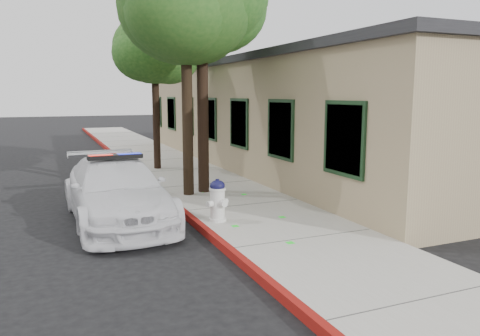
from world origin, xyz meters
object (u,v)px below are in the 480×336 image
object	(u,v)px
police_car	(117,191)
street_tree_far	(155,52)
clapboard_building	(300,114)
street_tree_near	(186,12)
fire_hydrant	(218,200)

from	to	relation	value
police_car	street_tree_far	size ratio (longest dim) A/B	0.89
clapboard_building	street_tree_near	distance (m)	7.90
police_car	fire_hydrant	xyz separation A→B (m)	(1.97, -1.37, -0.11)
fire_hydrant	street_tree_near	xyz separation A→B (m)	(0.23, 2.93, 4.44)
police_car	street_tree_near	bearing A→B (deg)	33.89
fire_hydrant	street_tree_far	size ratio (longest dim) A/B	0.16
fire_hydrant	clapboard_building	bearing A→B (deg)	31.21
clapboard_building	street_tree_near	xyz separation A→B (m)	(-5.98, -4.24, 2.94)
clapboard_building	police_car	xyz separation A→B (m)	(-8.18, -5.81, -1.39)
fire_hydrant	street_tree_far	world-z (taller)	street_tree_far
clapboard_building	street_tree_far	size ratio (longest dim) A/B	3.66
fire_hydrant	street_tree_near	bearing A→B (deg)	67.60
clapboard_building	police_car	world-z (taller)	clapboard_building
police_car	street_tree_near	world-z (taller)	street_tree_near
police_car	fire_hydrant	size ratio (longest dim) A/B	5.41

